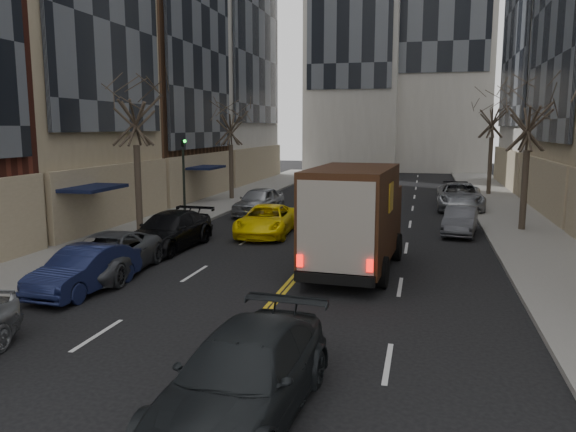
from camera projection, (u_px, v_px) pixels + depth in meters
name	position (u px, v px, depth m)	size (l,w,h in m)	color
sidewalk_left	(195.00, 212.00, 33.19)	(4.00, 66.00, 0.15)	slate
sidewalk_right	(519.00, 224.00, 29.00)	(4.00, 66.00, 0.15)	slate
tree_lf_mid	(134.00, 92.00, 25.41)	(3.20, 3.20, 8.91)	#382D23
tree_lf_far	(230.00, 112.00, 37.97)	(3.20, 3.20, 8.12)	#382D23
tree_rt_mid	(530.00, 102.00, 26.17)	(3.20, 3.20, 8.32)	#382D23
tree_rt_far	(493.00, 103.00, 40.48)	(3.20, 3.20, 9.11)	#382D23
traffic_signal	(184.00, 172.00, 27.59)	(0.29, 0.26, 4.70)	black
ups_truck	(355.00, 219.00, 19.47)	(3.09, 6.89, 3.69)	black
observer_sedan	(244.00, 376.00, 9.70)	(2.48, 5.35, 1.51)	black
taxi	(267.00, 220.00, 26.31)	(2.31, 5.02, 1.39)	yellow
pedestrian	(362.00, 241.00, 20.35)	(0.68, 0.44, 1.86)	black
parked_lf_b	(85.00, 269.00, 17.25)	(1.46, 4.19, 1.38)	#12193A
parked_lf_c	(107.00, 255.00, 19.10)	(2.35, 5.09, 1.41)	#44464A
parked_lf_d	(169.00, 231.00, 23.33)	(2.12, 5.21, 1.51)	black
parked_lf_e	(259.00, 201.00, 32.35)	(1.88, 4.67, 1.59)	#9DA0A4
parked_rt_a	(460.00, 221.00, 26.50)	(1.38, 3.97, 1.31)	#48494F
parked_rt_b	(460.00, 197.00, 34.37)	(2.72, 5.89, 1.64)	#A5A8AD
parked_rt_c	(458.00, 194.00, 36.51)	(1.94, 4.77, 1.38)	black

